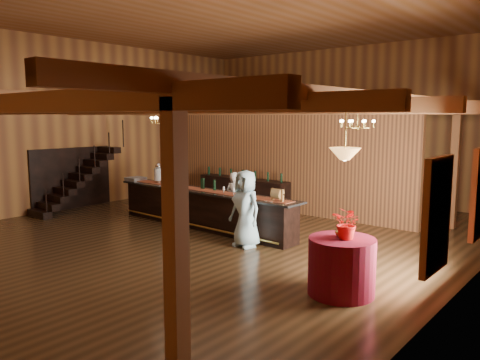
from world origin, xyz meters
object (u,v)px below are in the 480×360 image
Objects in this scene: chandelier_left at (167,120)px; chandelier_right at (357,124)px; beverage_dispenser at (158,174)px; backbar_shelf at (243,193)px; tasting_bar at (203,208)px; bartender at (235,199)px; round_table at (342,266)px; guest at (245,209)px; raffle_drum at (277,194)px; staff_second at (173,189)px; pendant_lamp at (345,154)px; floor_plant at (380,203)px.

chandelier_left and chandelier_right have the same top height.
chandelier_left is (1.44, -0.90, 1.59)m from beverage_dispenser.
backbar_shelf is 5.89m from chandelier_right.
bartender is (0.60, 0.65, 0.23)m from tasting_bar.
round_table is at bearing -67.48° from chandelier_right.
guest reaches higher than bartender.
tasting_bar is 18.39× the size of raffle_drum.
chandelier_right reaches higher than beverage_dispenser.
round_table is at bearing 144.70° from bartender.
backbar_shelf is 2.43m from staff_second.
backbar_shelf reaches higher than round_table.
chandelier_left is at bearing -31.97° from beverage_dispenser.
guest is (-1.93, -1.64, -1.95)m from chandelier_right.
pendant_lamp reaches higher than staff_second.
beverage_dispenser is 0.17× the size of backbar_shelf.
raffle_drum is at bearing 58.33° from guest.
beverage_dispenser reaches higher than backbar_shelf.
backbar_shelf is at bearing -172.86° from floor_plant.
backbar_shelf is at bearing 110.41° from tasting_bar.
pendant_lamp is at bearing 0.00° from round_table.
staff_second is at bearing 159.54° from pendant_lamp.
staff_second is (-7.19, 2.68, 0.30)m from round_table.
tasting_bar is 2.66m from raffle_drum.
pendant_lamp is (1.19, -2.88, -0.45)m from chandelier_right.
guest is at bearing -48.19° from backbar_shelf.
chandelier_right is at bearing 14.52° from tasting_bar.
chandelier_right is at bearing 112.52° from pendant_lamp.
tasting_bar is 4.12× the size of bartender.
bartender reaches higher than raffle_drum.
round_table is at bearing -16.14° from beverage_dispenser.
backbar_shelf is 4.79m from guest.
bartender reaches higher than round_table.
pendant_lamp reaches higher than beverage_dispenser.
chandelier_right reaches higher than guest.
raffle_drum is 0.82m from guest.
tasting_bar is at bearing 57.95° from chandelier_left.
staff_second is 0.87× the size of guest.
chandelier_left is (-3.06, -0.67, 1.71)m from raffle_drum.
raffle_drum is 0.42× the size of chandelier_right.
bartender is at bearing 12.15° from beverage_dispenser.
pendant_lamp reaches higher than raffle_drum.
pendant_lamp reaches higher than guest.
pendant_lamp is 0.57× the size of staff_second.
staff_second is (-1.47, 1.51, -2.14)m from chandelier_left.
chandelier_right is 0.89× the size of pendant_lamp.
beverage_dispenser is 0.38× the size of staff_second.
round_table is at bearing -18.96° from tasting_bar.
chandelier_right is 3.20m from guest.
raffle_drum reaches higher than backbar_shelf.
chandelier_right is at bearing 7.76° from beverage_dispenser.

